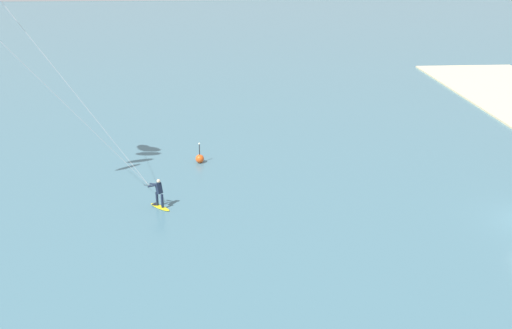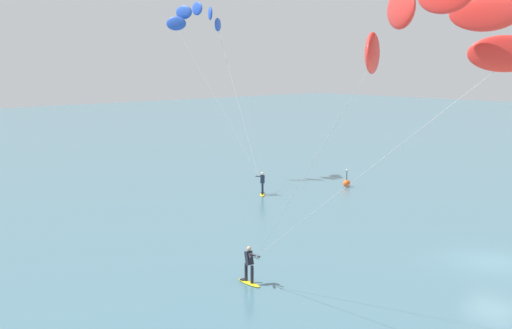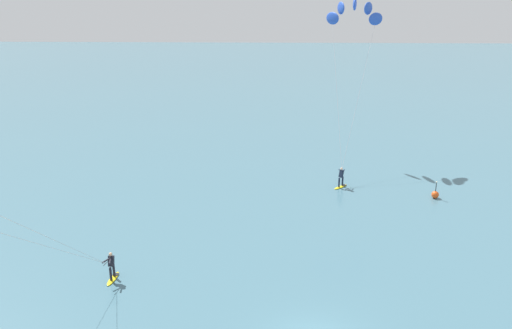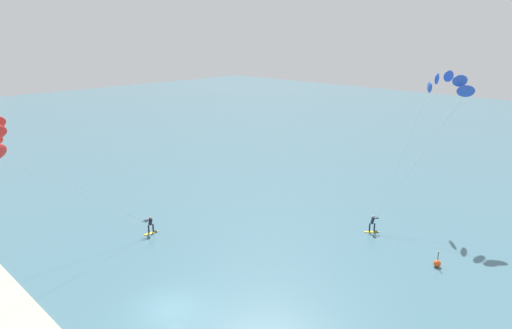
% 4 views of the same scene
% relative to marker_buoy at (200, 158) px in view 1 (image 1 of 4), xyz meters
% --- Properties ---
extents(marker_buoy, '(0.56, 0.56, 1.38)m').
position_rel_marker_buoy_xyz_m(marker_buoy, '(0.00, 0.00, 0.00)').
color(marker_buoy, '#EA5119').
rests_on(marker_buoy, ground).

